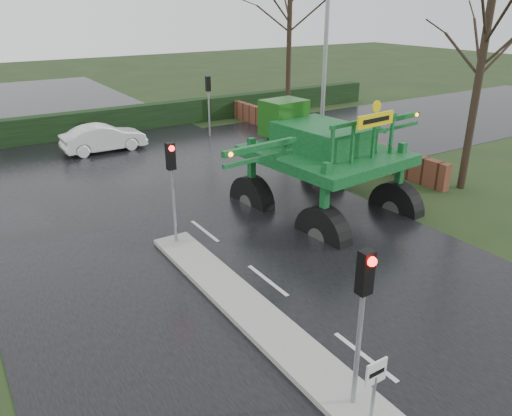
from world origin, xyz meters
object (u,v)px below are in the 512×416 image
keep_left_sign (375,381)px  traffic_signal_near (363,297)px  street_light_right (321,38)px  traffic_signal_mid (172,172)px  traffic_signal_far (208,93)px  white_sedan (105,151)px  crop_sprayer (321,161)px

keep_left_sign → traffic_signal_near: bearing=90.0°
street_light_right → traffic_signal_mid: bearing=-154.6°
keep_left_sign → street_light_right: (9.49, 13.50, 4.93)m
traffic_signal_far → white_sedan: size_ratio=0.80×
white_sedan → traffic_signal_far: bearing=-91.4°
street_light_right → white_sedan: (-8.07, 8.07, -5.99)m
traffic_signal_near → white_sedan: (1.43, 21.08, -2.59)m
traffic_signal_mid → street_light_right: street_light_right is taller
traffic_signal_far → white_sedan: bearing=-0.5°
traffic_signal_far → white_sedan: traffic_signal_far is taller
keep_left_sign → crop_sprayer: (4.52, 7.18, 1.60)m
traffic_signal_mid → white_sedan: bearing=83.5°
street_light_right → crop_sprayer: bearing=-128.2°
traffic_signal_mid → street_light_right: size_ratio=0.35×
keep_left_sign → traffic_signal_mid: bearing=90.0°
keep_left_sign → traffic_signal_far: (7.80, 21.51, 1.53)m
traffic_signal_mid → white_sedan: size_ratio=0.80×
traffic_signal_near → traffic_signal_mid: size_ratio=1.00×
keep_left_sign → white_sedan: bearing=86.2°
traffic_signal_near → traffic_signal_far: 22.42m
keep_left_sign → street_light_right: size_ratio=0.14×
traffic_signal_near → traffic_signal_far: size_ratio=1.00×
traffic_signal_mid → crop_sprayer: crop_sprayer is taller
traffic_signal_mid → traffic_signal_far: same height
traffic_signal_far → traffic_signal_near: bearing=69.6°
keep_left_sign → traffic_signal_near: (0.00, 0.49, 1.53)m
traffic_signal_mid → crop_sprayer: bearing=-21.8°
keep_left_sign → street_light_right: street_light_right is taller
traffic_signal_mid → white_sedan: traffic_signal_mid is taller
street_light_right → traffic_signal_far: bearing=101.9°
white_sedan → crop_sprayer: bearing=-168.7°
traffic_signal_near → white_sedan: traffic_signal_near is taller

